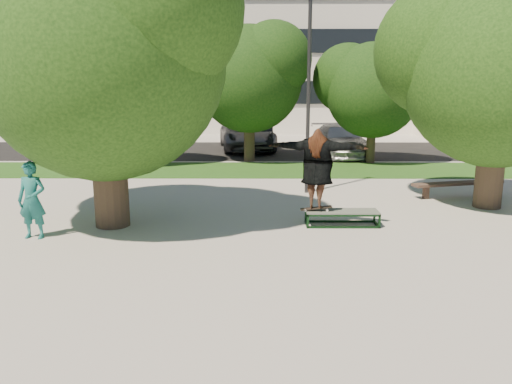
{
  "coord_description": "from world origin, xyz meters",
  "views": [
    {
      "loc": [
        -0.56,
        -10.99,
        3.4
      ],
      "look_at": [
        -0.63,
        0.6,
        0.94
      ],
      "focal_mm": 35.0,
      "sensor_mm": 36.0,
      "label": 1
    }
  ],
  "objects_px": {
    "tree_right": "(496,61)",
    "car_silver_b": "(340,141)",
    "car_dark": "(260,139)",
    "car_grey": "(247,135)",
    "bench": "(458,184)",
    "grind_box": "(342,218)",
    "lamppost": "(308,95)",
    "tree_left": "(99,42)",
    "car_silver_a": "(99,142)",
    "bystander": "(32,200)"
  },
  "relations": [
    {
      "from": "lamppost",
      "to": "car_silver_a",
      "type": "bearing_deg",
      "value": 137.94
    },
    {
      "from": "lamppost",
      "to": "grind_box",
      "type": "relative_size",
      "value": 3.39
    },
    {
      "from": "car_grey",
      "to": "lamppost",
      "type": "bearing_deg",
      "value": -85.9
    },
    {
      "from": "car_dark",
      "to": "grind_box",
      "type": "bearing_deg",
      "value": -81.57
    },
    {
      "from": "tree_right",
      "to": "grind_box",
      "type": "bearing_deg",
      "value": -155.25
    },
    {
      "from": "grind_box",
      "to": "car_silver_a",
      "type": "relative_size",
      "value": 0.41
    },
    {
      "from": "car_dark",
      "to": "car_grey",
      "type": "relative_size",
      "value": 0.67
    },
    {
      "from": "tree_right",
      "to": "lamppost",
      "type": "height_order",
      "value": "tree_right"
    },
    {
      "from": "tree_right",
      "to": "car_dark",
      "type": "xyz_separation_m",
      "value": [
        -6.42,
        12.45,
        -3.44
      ]
    },
    {
      "from": "tree_right",
      "to": "lamppost",
      "type": "distance_m",
      "value": 5.36
    },
    {
      "from": "lamppost",
      "to": "car_silver_b",
      "type": "distance_m",
      "value": 9.58
    },
    {
      "from": "lamppost",
      "to": "car_grey",
      "type": "xyz_separation_m",
      "value": [
        -2.21,
        11.35,
        -2.33
      ]
    },
    {
      "from": "tree_right",
      "to": "car_silver_b",
      "type": "height_order",
      "value": "tree_right"
    },
    {
      "from": "tree_right",
      "to": "grind_box",
      "type": "xyz_separation_m",
      "value": [
        -4.4,
        -2.03,
        -3.9
      ]
    },
    {
      "from": "grind_box",
      "to": "car_dark",
      "type": "relative_size",
      "value": 0.45
    },
    {
      "from": "tree_right",
      "to": "bystander",
      "type": "xyz_separation_m",
      "value": [
        -11.61,
        -3.13,
        -3.21
      ]
    },
    {
      "from": "bystander",
      "to": "car_grey",
      "type": "height_order",
      "value": "bystander"
    },
    {
      "from": "car_silver_b",
      "to": "bystander",
      "type": "bearing_deg",
      "value": -130.15
    },
    {
      "from": "bystander",
      "to": "bench",
      "type": "bearing_deg",
      "value": 25.8
    },
    {
      "from": "lamppost",
      "to": "bench",
      "type": "height_order",
      "value": "lamppost"
    },
    {
      "from": "bystander",
      "to": "car_dark",
      "type": "xyz_separation_m",
      "value": [
        5.19,
        15.58,
        -0.23
      ]
    },
    {
      "from": "tree_left",
      "to": "car_silver_b",
      "type": "relative_size",
      "value": 1.35
    },
    {
      "from": "tree_left",
      "to": "tree_right",
      "type": "bearing_deg",
      "value": 11.03
    },
    {
      "from": "lamppost",
      "to": "car_silver_a",
      "type": "distance_m",
      "value": 12.92
    },
    {
      "from": "tree_left",
      "to": "car_dark",
      "type": "distance_m",
      "value": 15.4
    },
    {
      "from": "bystander",
      "to": "car_silver_a",
      "type": "height_order",
      "value": "bystander"
    },
    {
      "from": "bench",
      "to": "car_grey",
      "type": "distance_m",
      "value": 13.82
    },
    {
      "from": "tree_right",
      "to": "tree_left",
      "type": "bearing_deg",
      "value": -168.97
    },
    {
      "from": "bench",
      "to": "car_dark",
      "type": "height_order",
      "value": "car_dark"
    },
    {
      "from": "car_silver_a",
      "to": "car_silver_b",
      "type": "xyz_separation_m",
      "value": [
        11.92,
        0.43,
        0.02
      ]
    },
    {
      "from": "lamppost",
      "to": "car_silver_a",
      "type": "xyz_separation_m",
      "value": [
        -9.42,
        8.5,
        -2.41
      ]
    },
    {
      "from": "grind_box",
      "to": "bystander",
      "type": "height_order",
      "value": "bystander"
    },
    {
      "from": "lamppost",
      "to": "bench",
      "type": "xyz_separation_m",
      "value": [
        4.7,
        -0.61,
        -2.76
      ]
    },
    {
      "from": "bench",
      "to": "car_grey",
      "type": "height_order",
      "value": "car_grey"
    },
    {
      "from": "grind_box",
      "to": "car_dark",
      "type": "distance_m",
      "value": 14.63
    },
    {
      "from": "tree_right",
      "to": "grind_box",
      "type": "relative_size",
      "value": 3.62
    },
    {
      "from": "bystander",
      "to": "car_dark",
      "type": "distance_m",
      "value": 16.42
    },
    {
      "from": "bystander",
      "to": "tree_right",
      "type": "bearing_deg",
      "value": 19.6
    },
    {
      "from": "car_grey",
      "to": "bystander",
      "type": "bearing_deg",
      "value": -112.2
    },
    {
      "from": "tree_right",
      "to": "bench",
      "type": "xyz_separation_m",
      "value": [
        -0.22,
        1.31,
        -3.7
      ]
    },
    {
      "from": "tree_right",
      "to": "car_silver_a",
      "type": "xyz_separation_m",
      "value": [
        -14.34,
        10.42,
        -3.35
      ]
    },
    {
      "from": "lamppost",
      "to": "bystander",
      "type": "distance_m",
      "value": 8.68
    },
    {
      "from": "tree_left",
      "to": "lamppost",
      "type": "xyz_separation_m",
      "value": [
        5.29,
        3.91,
        -1.27
      ]
    },
    {
      "from": "tree_left",
      "to": "tree_right",
      "type": "relative_size",
      "value": 1.09
    },
    {
      "from": "tree_left",
      "to": "bench",
      "type": "relative_size",
      "value": 2.32
    },
    {
      "from": "bench",
      "to": "tree_right",
      "type": "bearing_deg",
      "value": -95.19
    },
    {
      "from": "lamppost",
      "to": "car_grey",
      "type": "bearing_deg",
      "value": 101.02
    },
    {
      "from": "car_dark",
      "to": "car_silver_b",
      "type": "xyz_separation_m",
      "value": [
        4.0,
        -1.6,
        0.11
      ]
    },
    {
      "from": "bystander",
      "to": "car_silver_b",
      "type": "xyz_separation_m",
      "value": [
        9.19,
        13.98,
        -0.12
      ]
    },
    {
      "from": "car_silver_b",
      "to": "grind_box",
      "type": "bearing_deg",
      "value": -105.59
    }
  ]
}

